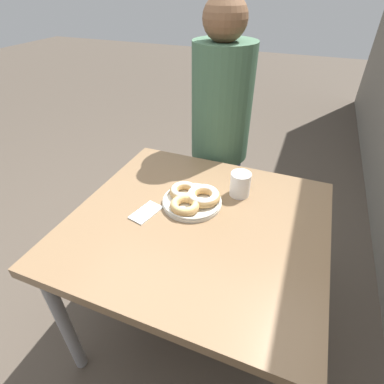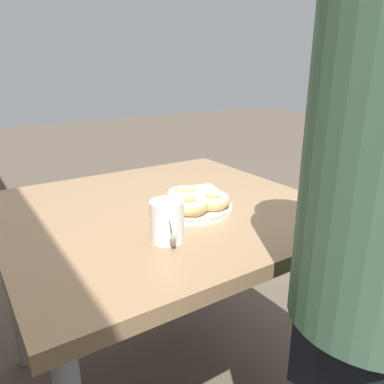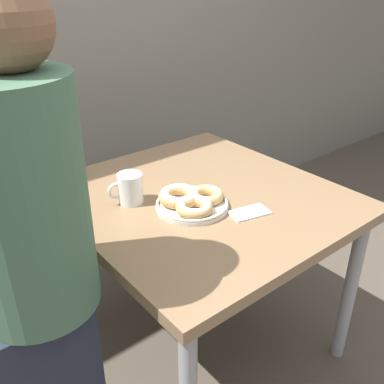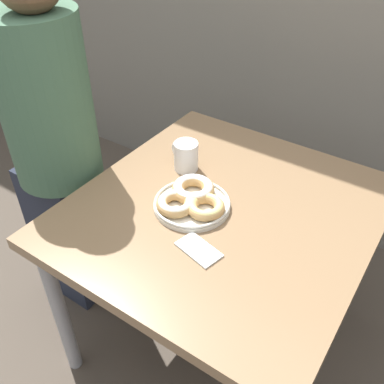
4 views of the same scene
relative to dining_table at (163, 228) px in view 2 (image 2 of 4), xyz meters
The scene contains 6 objects.
ground_plane 0.66m from the dining_table, 90.00° to the right, with size 14.00×14.00×0.00m, color #4C4238.
dining_table is the anchor object (origin of this frame).
donut_plate 0.15m from the dining_table, 146.95° to the right, with size 0.25×0.27×0.06m.
coffee_mug 0.28m from the dining_table, 154.27° to the left, with size 0.12×0.09×0.11m.
person_figure 0.67m from the dining_table, behind, with size 0.33×0.31×1.42m.
napkin 0.22m from the dining_table, 79.25° to the right, with size 0.14×0.10×0.01m.
Camera 2 is at (-0.97, 0.72, 1.12)m, focal length 35.00 mm.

